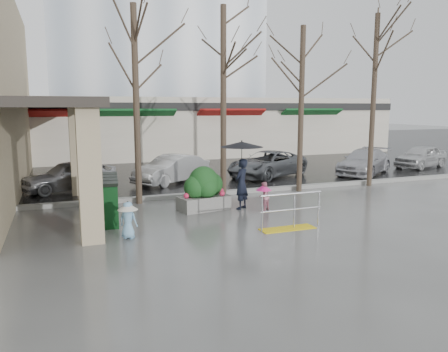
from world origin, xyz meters
TOP-DOWN VIEW (x-y plane):
  - ground at (0.00, 0.00)m, footprint 120.00×120.00m
  - street_asphalt at (0.00, 22.00)m, footprint 120.00×36.00m
  - curb at (0.00, 4.00)m, footprint 120.00×0.30m
  - canopy_slab at (-4.80, 8.00)m, footprint 2.80×18.00m
  - pillar_front at (-3.90, -0.50)m, footprint 0.55×0.55m
  - pillar_back at (-3.90, 6.00)m, footprint 0.55×0.55m
  - storefront_row at (2.00, 17.97)m, footprint 34.00×6.74m
  - office_tower at (4.00, 30.00)m, footprint 18.00×12.00m
  - handrail at (1.36, -1.20)m, footprint 1.90×0.50m
  - tree_west at (-2.00, 3.60)m, footprint 3.20×3.20m
  - tree_midwest at (1.20, 3.60)m, footprint 3.20×3.20m
  - tree_mideast at (4.50, 3.60)m, footprint 3.20×3.20m
  - tree_east at (8.00, 3.60)m, footprint 3.20×3.20m
  - woman at (1.06, 1.53)m, footprint 1.44×1.44m
  - child_pink at (1.64, 1.04)m, footprint 0.59×0.55m
  - child_blue at (-3.00, -0.49)m, footprint 0.57×0.53m
  - planter at (-0.15, 1.89)m, footprint 1.80×1.14m
  - news_boxes at (-3.23, 1.63)m, footprint 0.78×2.37m
  - car_a at (-4.21, 6.93)m, footprint 3.97×2.51m
  - car_b at (0.12, 7.26)m, footprint 3.95×3.15m
  - car_c at (4.92, 7.33)m, footprint 4.99×3.96m
  - car_d at (9.96, 6.41)m, footprint 4.59×3.89m
  - car_e at (14.49, 7.21)m, footprint 3.97×2.52m

SIDE VIEW (x-z plane):
  - ground at x=0.00m, z-range 0.00..0.00m
  - street_asphalt at x=0.00m, z-range 0.00..0.01m
  - curb at x=0.00m, z-range 0.00..0.15m
  - handrail at x=1.36m, z-range -0.14..0.89m
  - child_pink at x=1.64m, z-range 0.07..1.03m
  - child_blue at x=-3.00m, z-range 0.09..1.07m
  - car_a at x=-4.21m, z-range 0.00..1.26m
  - car_b at x=0.12m, z-range 0.00..1.26m
  - car_c at x=4.92m, z-range 0.00..1.26m
  - car_d at x=9.96m, z-range 0.00..1.26m
  - car_e at x=14.49m, z-range 0.00..1.26m
  - news_boxes at x=-3.23m, z-range 0.00..1.30m
  - planter at x=-0.15m, z-range -0.03..1.42m
  - woman at x=1.06m, z-range 0.31..2.62m
  - pillar_front at x=-3.90m, z-range 0.00..3.50m
  - pillar_back at x=-3.90m, z-range 0.00..3.50m
  - storefront_row at x=2.00m, z-range 0.01..4.01m
  - canopy_slab at x=-4.80m, z-range 3.50..3.75m
  - tree_mideast at x=4.50m, z-range 1.61..8.11m
  - tree_west at x=-2.00m, z-range 1.68..8.48m
  - tree_midwest at x=1.20m, z-range 1.73..8.73m
  - tree_east at x=8.00m, z-range 1.78..8.98m
  - office_tower at x=4.00m, z-range 0.00..25.00m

